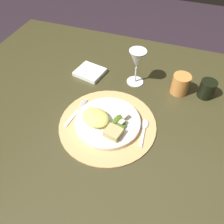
{
  "coord_description": "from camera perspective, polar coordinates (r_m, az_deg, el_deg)",
  "views": [
    {
      "loc": [
        0.25,
        -0.6,
        1.39
      ],
      "look_at": [
        0.06,
        -0.05,
        0.73
      ],
      "focal_mm": 36.17,
      "sensor_mm": 36.0,
      "label": 1
    }
  ],
  "objects": [
    {
      "name": "salad_greens",
      "position": [
        0.83,
        1.7,
        -2.32
      ],
      "size": [
        0.06,
        0.07,
        0.02
      ],
      "color": "#407F23",
      "rests_on": "dinner_plate"
    },
    {
      "name": "spoon",
      "position": [
        0.85,
        8.13,
        -3.92
      ],
      "size": [
        0.03,
        0.13,
        0.01
      ],
      "color": "silver",
      "rests_on": "placemat"
    },
    {
      "name": "dark_tumbler",
      "position": [
        1.02,
        22.88,
        5.4
      ],
      "size": [
        0.07,
        0.07,
        0.08
      ],
      "primitive_type": "cylinder",
      "color": "black",
      "rests_on": "dining_table"
    },
    {
      "name": "bread_piece",
      "position": [
        0.79,
        0.32,
        -5.2
      ],
      "size": [
        0.07,
        0.06,
        0.02
      ],
      "primitive_type": "cube",
      "rotation": [
        0.0,
        0.0,
        2.93
      ],
      "color": "tan",
      "rests_on": "dinner_plate"
    },
    {
      "name": "dining_table",
      "position": [
        1.0,
        -2.16,
        -1.35
      ],
      "size": [
        1.4,
        1.09,
        0.71
      ],
      "color": "#3A351D",
      "rests_on": "ground"
    },
    {
      "name": "pasta_serving",
      "position": [
        0.83,
        -4.12,
        -1.39
      ],
      "size": [
        0.13,
        0.12,
        0.03
      ],
      "primitive_type": "ellipsoid",
      "rotation": [
        0.0,
        0.0,
        5.93
      ],
      "color": "#D8D263",
      "rests_on": "dinner_plate"
    },
    {
      "name": "placemat",
      "position": [
        0.86,
        -1.11,
        -3.1
      ],
      "size": [
        0.37,
        0.37,
        0.01
      ],
      "primitive_type": "cylinder",
      "color": "tan",
      "rests_on": "dining_table"
    },
    {
      "name": "napkin",
      "position": [
        1.08,
        -5.59,
        10.0
      ],
      "size": [
        0.14,
        0.13,
        0.02
      ],
      "primitive_type": "cube",
      "rotation": [
        0.0,
        0.0,
        -0.2
      ],
      "color": "white",
      "rests_on": "dining_table"
    },
    {
      "name": "wine_glass",
      "position": [
        0.97,
        6.36,
        12.78
      ],
      "size": [
        0.08,
        0.08,
        0.16
      ],
      "color": "silver",
      "rests_on": "dining_table"
    },
    {
      "name": "amber_tumbler",
      "position": [
        1.0,
        16.91,
        6.75
      ],
      "size": [
        0.07,
        0.07,
        0.09
      ],
      "primitive_type": "cylinder",
      "color": "#CC833D",
      "rests_on": "dining_table"
    },
    {
      "name": "dinner_plate",
      "position": [
        0.85,
        -1.12,
        -2.57
      ],
      "size": [
        0.25,
        0.25,
        0.02
      ],
      "primitive_type": "cylinder",
      "color": "silver",
      "rests_on": "placemat"
    },
    {
      "name": "ground_plane",
      "position": [
        1.53,
        -1.48,
        -16.72
      ],
      "size": [
        6.0,
        6.0,
        0.0
      ],
      "primitive_type": "plane",
      "color": "#2A1E26"
    },
    {
      "name": "fork",
      "position": [
        0.9,
        -9.33,
        -0.41
      ],
      "size": [
        0.03,
        0.16,
        0.0
      ],
      "color": "silver",
      "rests_on": "placemat"
    }
  ]
}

